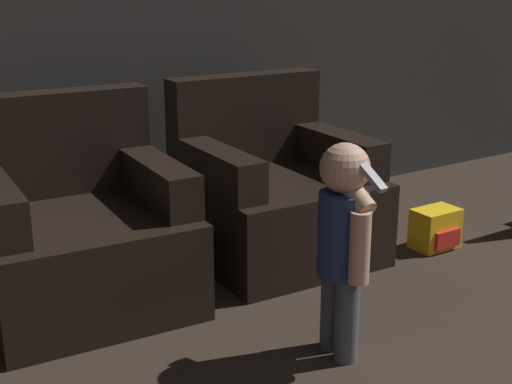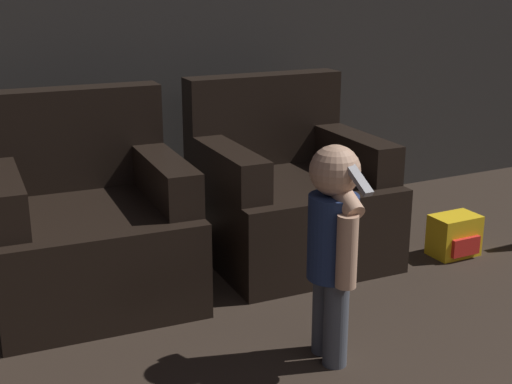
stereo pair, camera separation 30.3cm
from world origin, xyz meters
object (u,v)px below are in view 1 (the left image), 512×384
person_toddler (344,234)px  armchair_right (273,195)px  toy_backpack (436,229)px  armchair_left (79,234)px

person_toddler → armchair_right: bearing=166.6°
person_toddler → toy_backpack: person_toddler is taller
armchair_right → toy_backpack: bearing=-26.2°
armchair_left → armchair_right: bearing=3.8°
toy_backpack → armchair_left: bearing=167.0°
person_toddler → toy_backpack: 1.38m
armchair_right → armchair_left: bearing=-177.8°
armchair_left → toy_backpack: armchair_left is taller
armchair_left → toy_backpack: 1.91m
person_toddler → armchair_left: bearing=-139.9°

